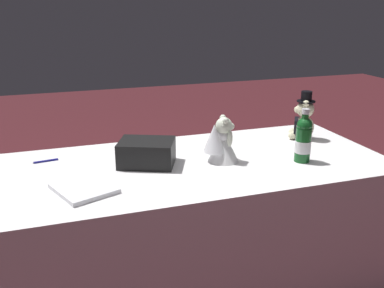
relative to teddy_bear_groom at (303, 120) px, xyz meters
The scene contains 7 objects.
reception_table 0.92m from the teddy_bear_groom, 13.30° to the left, with size 2.02×0.90×0.78m, color white.
teddy_bear_groom is the anchor object (origin of this frame).
teddy_bear_bride 0.64m from the teddy_bear_groom, 18.57° to the left, with size 0.20×0.16×0.24m.
champagne_bottle 0.40m from the teddy_bear_groom, 58.31° to the left, with size 0.08×0.08×0.28m.
signing_pen 1.47m from the teddy_bear_groom, ahead, with size 0.13×0.03×0.01m.
gift_case_black 0.99m from the teddy_bear_groom, ahead, with size 0.33×0.29×0.12m.
guestbook 1.36m from the teddy_bear_groom, 15.16° to the left, with size 0.22×0.26×0.02m, color white.
Camera 1 is at (0.66, 1.99, 1.57)m, focal length 40.88 mm.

